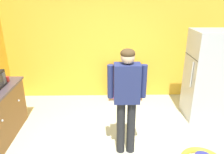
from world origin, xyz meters
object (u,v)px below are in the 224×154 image
Objects in this scene: standing_person at (127,94)px; red_cup at (7,79)px; refrigerator at (206,76)px; bookshelf at (123,84)px.

standing_person is 2.28m from red_cup.
refrigerator is 1.88m from bookshelf.
refrigerator is 1.04× the size of standing_person.
bookshelf is 2.54m from red_cup.
standing_person is 17.97× the size of red_cup.
refrigerator is 2.00m from standing_person.
refrigerator reaches higher than red_cup.
red_cup is (-3.79, -0.26, 0.06)m from refrigerator.
bookshelf is at bearing 26.73° from red_cup.
refrigerator is 3.80m from red_cup.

